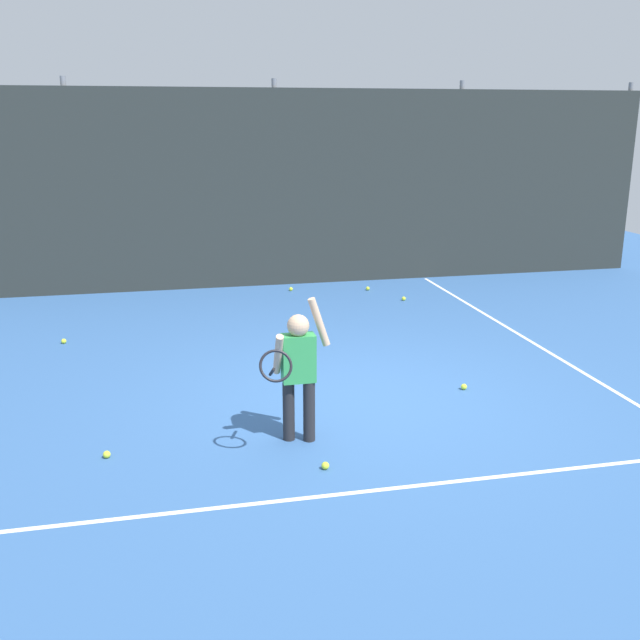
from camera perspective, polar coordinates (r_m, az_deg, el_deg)
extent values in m
plane|color=#335B93|center=(7.76, 3.36, -6.22)|extent=(20.00, 20.00, 0.00)
cube|color=white|center=(6.10, 8.35, -12.72)|extent=(9.00, 0.05, 0.00)
cube|color=white|center=(9.67, 17.64, -2.45)|extent=(0.05, 9.00, 0.00)
cube|color=#282D2B|center=(12.76, -3.46, 10.24)|extent=(13.80, 0.08, 3.37)
cylinder|color=slate|center=(12.73, -18.91, 9.77)|extent=(0.09, 0.09, 3.52)
cylinder|color=slate|center=(12.81, -3.51, 10.60)|extent=(0.09, 0.09, 3.52)
cylinder|color=slate|center=(13.75, 10.78, 10.70)|extent=(0.09, 0.09, 3.52)
cylinder|color=slate|center=(15.38, 22.63, 10.29)|extent=(0.09, 0.09, 3.52)
cylinder|color=#232326|center=(6.71, -2.48, -7.12)|extent=(0.11, 0.11, 0.58)
cylinder|color=#232326|center=(6.69, -0.86, -7.19)|extent=(0.11, 0.11, 0.58)
cube|color=green|center=(6.52, -1.71, -3.02)|extent=(0.30, 0.17, 0.44)
sphere|color=tan|center=(6.42, -1.73, -0.44)|extent=(0.20, 0.20, 0.20)
cylinder|color=tan|center=(6.48, -0.08, -0.16)|extent=(0.21, 0.07, 0.46)
cylinder|color=tan|center=(6.41, -3.32, -2.73)|extent=(0.07, 0.29, 0.43)
cylinder|color=black|center=(6.32, -3.81, -4.10)|extent=(0.03, 0.24, 0.15)
torus|color=black|center=(6.07, -3.50, -3.63)|extent=(0.28, 0.16, 0.26)
sphere|color=#CCE033|center=(6.73, -16.46, -10.13)|extent=(0.07, 0.07, 0.07)
sphere|color=#CCE033|center=(11.90, 6.62, 1.69)|extent=(0.07, 0.07, 0.07)
sphere|color=#CCE033|center=(12.50, -2.31, 2.45)|extent=(0.07, 0.07, 0.07)
sphere|color=#CCE033|center=(6.27, 0.42, -11.41)|extent=(0.07, 0.07, 0.07)
sphere|color=#CCE033|center=(8.14, 11.28, -5.18)|extent=(0.07, 0.07, 0.07)
sphere|color=#CCE033|center=(12.56, 3.79, 2.50)|extent=(0.07, 0.07, 0.07)
sphere|color=#CCE033|center=(10.16, -19.55, -1.58)|extent=(0.07, 0.07, 0.07)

